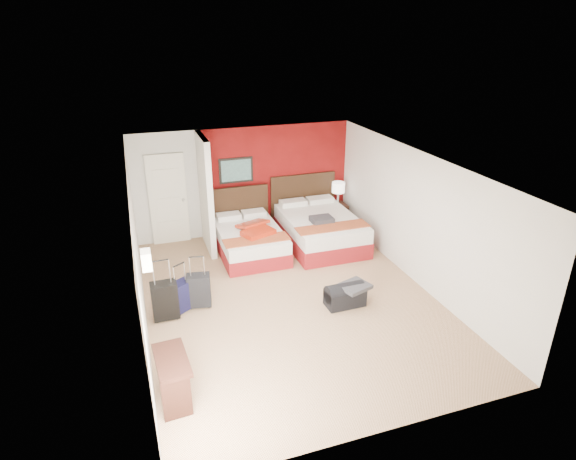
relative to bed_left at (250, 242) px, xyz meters
name	(u,v)px	position (x,y,z in m)	size (l,w,h in m)	color
ground	(290,299)	(0.21, -2.03, -0.28)	(6.50, 6.50, 0.00)	tan
room_walls	(195,216)	(-1.19, -0.61, 0.98)	(5.02, 6.52, 2.50)	silver
red_accent_panel	(276,179)	(0.96, 1.20, 0.97)	(3.50, 0.04, 2.50)	maroon
partition_wall	(206,195)	(-0.79, 0.58, 0.97)	(0.12, 1.20, 2.50)	silver
entry_door	(168,199)	(-1.54, 1.17, 0.74)	(0.82, 0.06, 2.05)	silver
bed_left	(250,242)	(0.00, 0.00, 0.00)	(1.31, 1.88, 0.56)	silver
bed_right	(320,230)	(1.62, 0.00, 0.05)	(1.54, 2.20, 0.66)	silver
red_suitcase_open	(255,229)	(0.10, -0.10, 0.34)	(0.64, 0.88, 0.11)	#B2270F
jacket_bundle	(322,220)	(1.52, -0.30, 0.43)	(0.46, 0.37, 0.11)	#37363B
nightstand	(337,216)	(2.39, 0.77, 0.01)	(0.42, 0.42, 0.59)	#321910
table_lamp	(338,193)	(2.39, 0.77, 0.58)	(0.31, 0.31, 0.55)	silver
suitcase_black	(165,302)	(-1.96, -1.95, 0.04)	(0.43, 0.27, 0.64)	black
suitcase_charcoal	(199,292)	(-1.36, -1.75, 0.01)	(0.40, 0.25, 0.59)	black
suitcase_navy	(182,297)	(-1.67, -1.79, -0.02)	(0.38, 0.23, 0.53)	black
duffel_bag	(345,296)	(1.07, -2.53, -0.11)	(0.68, 0.36, 0.34)	black
jacket_draped	(355,286)	(1.22, -2.58, 0.10)	(0.50, 0.42, 0.07)	#39393E
desk	(174,379)	(-2.02, -3.92, 0.05)	(0.40, 0.80, 0.66)	black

